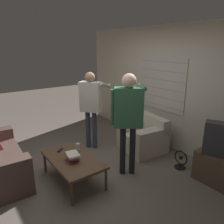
# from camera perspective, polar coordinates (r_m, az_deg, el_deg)

# --- Properties ---
(ground_plane) EXTENTS (16.00, 16.00, 0.00)m
(ground_plane) POSITION_cam_1_polar(r_m,az_deg,el_deg) (4.08, -7.54, -14.80)
(ground_plane) COLOR #665B51
(wall_back) EXTENTS (5.20, 0.08, 2.55)m
(wall_back) POSITION_cam_1_polar(r_m,az_deg,el_deg) (4.85, 13.34, 6.28)
(wall_back) COLOR beige
(wall_back) RESTS_ON ground_plane
(armchair_beige) EXTENTS (0.92, 0.86, 0.71)m
(armchair_beige) POSITION_cam_1_polar(r_m,az_deg,el_deg) (4.69, 8.32, -6.36)
(armchair_beige) COLOR beige
(armchair_beige) RESTS_ON ground_plane
(coffee_table) EXTENTS (1.12, 0.65, 0.41)m
(coffee_table) POSITION_cam_1_polar(r_m,az_deg,el_deg) (3.64, -10.19, -12.34)
(coffee_table) COLOR brown
(coffee_table) RESTS_ON ground_plane
(person_left_standing) EXTENTS (0.51, 0.83, 1.64)m
(person_left_standing) POSITION_cam_1_polar(r_m,az_deg,el_deg) (4.53, -5.56, 2.83)
(person_left_standing) COLOR #33384C
(person_left_standing) RESTS_ON ground_plane
(person_right_standing) EXTENTS (0.60, 0.84, 1.73)m
(person_right_standing) POSITION_cam_1_polar(r_m,az_deg,el_deg) (3.53, 4.30, 0.04)
(person_right_standing) COLOR black
(person_right_standing) RESTS_ON ground_plane
(book_stack) EXTENTS (0.27, 0.22, 0.13)m
(book_stack) POSITION_cam_1_polar(r_m,az_deg,el_deg) (3.52, -10.25, -11.46)
(book_stack) COLOR maroon
(book_stack) RESTS_ON coffee_table
(soda_can) EXTENTS (0.07, 0.07, 0.13)m
(soda_can) POSITION_cam_1_polar(r_m,az_deg,el_deg) (3.84, -8.85, -8.98)
(soda_can) COLOR silver
(soda_can) RESTS_ON coffee_table
(spare_remote) EXTENTS (0.11, 0.13, 0.02)m
(spare_remote) POSITION_cam_1_polar(r_m,az_deg,el_deg) (3.90, -13.39, -9.68)
(spare_remote) COLOR black
(spare_remote) RESTS_ON coffee_table
(floor_fan) EXTENTS (0.27, 0.20, 0.34)m
(floor_fan) POSITION_cam_1_polar(r_m,az_deg,el_deg) (4.23, 17.47, -11.95)
(floor_fan) COLOR black
(floor_fan) RESTS_ON ground_plane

